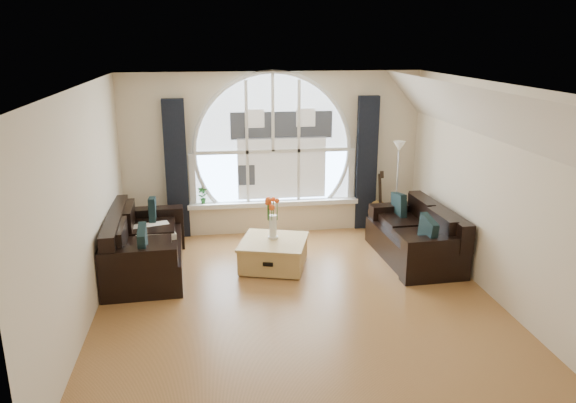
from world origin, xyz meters
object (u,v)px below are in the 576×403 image
at_px(guitar, 379,199).
at_px(coffee_chest, 274,252).
at_px(sofa_left, 146,245).
at_px(vase_flowers, 273,213).
at_px(floor_lamp, 397,189).
at_px(potted_plant, 203,195).
at_px(sofa_right, 414,234).

bearing_deg(guitar, coffee_chest, -146.90).
bearing_deg(guitar, sofa_left, -163.29).
relative_size(vase_flowers, floor_lamp, 0.44).
xyz_separation_m(sofa_left, vase_flowers, (1.82, -0.01, 0.40)).
xyz_separation_m(coffee_chest, potted_plant, (-1.01, 1.55, 0.47)).
distance_m(sofa_left, coffee_chest, 1.82).
height_order(vase_flowers, guitar, vase_flowers).
distance_m(coffee_chest, guitar, 2.48).
xyz_separation_m(sofa_left, floor_lamp, (4.02, 1.01, 0.40)).
bearing_deg(floor_lamp, potted_plant, 172.38).
bearing_deg(sofa_right, potted_plant, 151.17).
distance_m(sofa_right, floor_lamp, 1.17).
height_order(sofa_right, guitar, guitar).
bearing_deg(floor_lamp, guitar, 123.04).
distance_m(coffee_chest, vase_flowers, 0.58).
height_order(floor_lamp, guitar, floor_lamp).
height_order(sofa_left, guitar, guitar).
bearing_deg(sofa_left, vase_flowers, -2.92).
height_order(coffee_chest, potted_plant, potted_plant).
relative_size(sofa_left, potted_plant, 6.61).
distance_m(sofa_right, guitar, 1.43).
height_order(coffee_chest, guitar, guitar).
bearing_deg(guitar, vase_flowers, -148.74).
relative_size(sofa_right, floor_lamp, 1.14).
height_order(vase_flowers, floor_lamp, floor_lamp).
bearing_deg(sofa_right, coffee_chest, 177.53).
height_order(sofa_left, sofa_right, sofa_left).
relative_size(sofa_right, coffee_chest, 1.98).
bearing_deg(floor_lamp, sofa_left, -165.84).
bearing_deg(floor_lamp, sofa_right, -93.88).
bearing_deg(sofa_right, floor_lamp, 83.28).
relative_size(coffee_chest, floor_lamp, 0.58).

